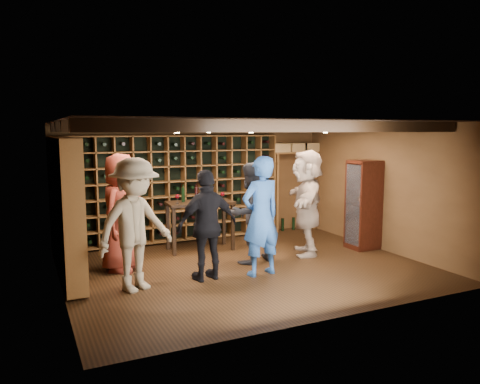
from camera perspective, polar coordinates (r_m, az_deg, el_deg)
name	(u,v)px	position (r m, az deg, el deg)	size (l,w,h in m)	color
ground	(246,267)	(8.25, 0.70, -9.14)	(6.00, 6.00, 0.00)	#331E0E
room_shell	(245,127)	(7.95, 0.56, 7.91)	(6.00, 6.00, 6.00)	brown
wine_rack_back	(175,188)	(9.96, -7.88, 0.43)	(4.65, 0.30, 2.20)	brown
wine_rack_left	(66,206)	(8.05, -20.45, -1.63)	(0.30, 2.65, 2.20)	brown
crate_shelf	(295,164)	(11.13, 6.68, 3.35)	(1.20, 0.32, 2.07)	brown
display_cabinet	(363,206)	(9.68, 14.79, -1.71)	(0.55, 0.50, 1.75)	#39130B
man_blue_shirt	(261,216)	(7.62, 2.57, -2.96)	(0.71, 0.47, 1.96)	navy
man_grey_suit	(250,213)	(8.34, 1.24, -2.58)	(0.88, 0.68, 1.81)	black
guest_red_floral	(121,212)	(8.13, -14.35, -2.43)	(0.97, 0.63, 1.99)	maroon
guest_woman_black	(207,225)	(7.40, -3.99, -4.07)	(1.03, 0.43, 1.76)	black
guest_khaki	(135,225)	(7.04, -12.67, -3.95)	(1.27, 0.73, 1.97)	#7E7057
guest_beige	(307,202)	(9.02, 8.14, -1.26)	(1.86, 0.59, 2.00)	tan
tasting_table	(200,208)	(9.27, -4.92, -1.92)	(1.33, 0.73, 1.26)	black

